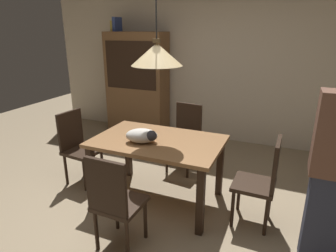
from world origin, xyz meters
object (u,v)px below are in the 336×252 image
dining_table (158,148)px  hutch_bookcase (137,87)px  cat_sleeping (143,136)px  chair_right_side (263,179)px  chair_left_side (78,144)px  pendant_lamp (157,54)px  book_blue_wide (117,24)px  chair_far_back (185,134)px  chair_near_front (115,200)px  book_yellow_short (114,26)px  person_standing (334,173)px

dining_table → hutch_bookcase: (-1.32, 1.95, 0.24)m
cat_sleeping → chair_right_side: bearing=6.2°
chair_left_side → pendant_lamp: bearing=-0.4°
pendant_lamp → chair_left_side: bearing=179.6°
cat_sleeping → hutch_bookcase: (-1.20, 2.09, 0.06)m
cat_sleeping → pendant_lamp: 0.85m
book_blue_wide → chair_right_side: bearing=-34.8°
chair_far_back → chair_near_front: size_ratio=1.00×
chair_far_back → chair_right_side: bearing=-38.2°
book_yellow_short → person_standing: 4.24m
person_standing → cat_sleeping: bearing=173.7°
chair_near_front → chair_right_side: bearing=37.8°
hutch_bookcase → book_yellow_short: size_ratio=9.25×
dining_table → pendant_lamp: size_ratio=1.08×
chair_near_front → hutch_bookcase: (-1.32, 2.83, 0.38)m
book_blue_wide → pendant_lamp: bearing=-49.2°
hutch_bookcase → book_blue_wide: 1.14m
pendant_lamp → person_standing: 1.88m
person_standing → chair_right_side: bearing=148.0°
dining_table → book_yellow_short: book_yellow_short is taller
chair_far_back → book_yellow_short: (-1.75, 1.07, 1.43)m
chair_far_back → pendant_lamp: bearing=-90.6°
hutch_bookcase → person_standing: hutch_bookcase is taller
chair_right_side → hutch_bookcase: 3.15m
chair_near_front → book_yellow_short: (-1.74, 2.83, 1.43)m
chair_left_side → person_standing: person_standing is taller
book_blue_wide → person_standing: bearing=-34.4°
chair_right_side → cat_sleeping: (-1.24, -0.14, 0.32)m
chair_right_side → hutch_bookcase: bearing=141.4°
dining_table → pendant_lamp: (-0.00, 0.00, 1.01)m
book_blue_wide → chair_far_back: bearing=-32.4°
chair_left_side → book_yellow_short: book_yellow_short is taller
pendant_lamp → person_standing: pendant_lamp is taller
book_yellow_short → person_standing: book_yellow_short is taller
chair_far_back → cat_sleeping: 1.07m
chair_near_front → person_standing: size_ratio=0.56×
chair_near_front → book_yellow_short: bearing=121.7°
chair_near_front → hutch_bookcase: 3.14m
chair_far_back → pendant_lamp: pendant_lamp is taller
pendant_lamp → book_yellow_short: size_ratio=6.50×
cat_sleeping → hutch_bookcase: hutch_bookcase is taller
chair_near_front → book_yellow_short: 3.62m
chair_far_back → pendant_lamp: 1.45m
hutch_bookcase → book_yellow_short: (-0.43, 0.00, 1.05)m
pendant_lamp → book_yellow_short: (-1.75, 1.95, 0.28)m
hutch_bookcase → cat_sleeping: bearing=-60.0°
chair_near_front → book_blue_wide: bearing=120.7°
chair_far_back → chair_left_side: size_ratio=1.00×
chair_right_side → dining_table: bearing=179.9°
cat_sleeping → book_yellow_short: size_ratio=2.02×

